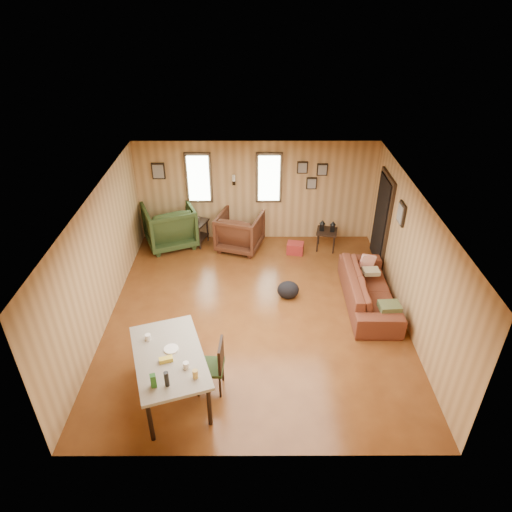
{
  "coord_description": "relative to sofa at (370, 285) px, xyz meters",
  "views": [
    {
      "loc": [
        -0.01,
        -6.79,
        5.5
      ],
      "look_at": [
        0.0,
        0.4,
        1.05
      ],
      "focal_mm": 32.0,
      "sensor_mm": 36.0,
      "label": 1
    }
  ],
  "objects": [
    {
      "name": "dining_table",
      "position": [
        -3.45,
        -2.3,
        0.32
      ],
      "size": [
        1.43,
        1.83,
        1.06
      ],
      "rotation": [
        0.0,
        0.0,
        0.32
      ],
      "color": "gray",
      "rests_on": "ground"
    },
    {
      "name": "dining_chair",
      "position": [
        -2.82,
        -2.15,
        0.09
      ],
      "size": [
        0.44,
        0.44,
        0.93
      ],
      "rotation": [
        0.0,
        0.0,
        -0.06
      ],
      "color": "#293C1B",
      "rests_on": "ground"
    },
    {
      "name": "sofa",
      "position": [
        0.0,
        0.0,
        0.0
      ],
      "size": [
        0.68,
        2.22,
        0.87
      ],
      "primitive_type": "imported",
      "rotation": [
        0.0,
        0.0,
        1.55
      ],
      "color": "#602C1B",
      "rests_on": "ground"
    },
    {
      "name": "backpack",
      "position": [
        -1.55,
        0.18,
        -0.25
      ],
      "size": [
        0.49,
        0.41,
        0.37
      ],
      "rotation": [
        0.0,
        0.0,
        -0.21
      ],
      "color": "black",
      "rests_on": "ground"
    },
    {
      "name": "cooler",
      "position": [
        -1.28,
        1.89,
        -0.3
      ],
      "size": [
        0.41,
        0.33,
        0.26
      ],
      "rotation": [
        0.0,
        0.0,
        -0.19
      ],
      "color": "maroon",
      "rests_on": "ground"
    },
    {
      "name": "room",
      "position": [
        -2.01,
        -0.06,
        0.77
      ],
      "size": [
        5.54,
        6.04,
        2.44
      ],
      "color": "brown",
      "rests_on": "ground"
    },
    {
      "name": "sofa_pillows",
      "position": [
        0.14,
        -0.1,
        0.06
      ],
      "size": [
        0.47,
        1.59,
        0.33
      ],
      "rotation": [
        0.0,
        0.0,
        0.07
      ],
      "color": "#49532E",
      "rests_on": "sofa"
    },
    {
      "name": "recliner_brown",
      "position": [
        -2.55,
        2.14,
        0.05
      ],
      "size": [
        1.17,
        1.13,
        0.97
      ],
      "primitive_type": "imported",
      "rotation": [
        0.0,
        0.0,
        2.84
      ],
      "color": "#452314",
      "rests_on": "ground"
    },
    {
      "name": "end_table",
      "position": [
        -3.64,
        2.36,
        -0.03
      ],
      "size": [
        0.72,
        0.69,
        0.73
      ],
      "rotation": [
        0.0,
        0.0,
        -0.36
      ],
      "color": "black",
      "rests_on": "ground"
    },
    {
      "name": "recliner_green",
      "position": [
        -4.2,
        2.31,
        0.13
      ],
      "size": [
        1.39,
        1.35,
        1.12
      ],
      "primitive_type": "imported",
      "rotation": [
        0.0,
        0.0,
        -2.75
      ],
      "color": "#293C1B",
      "rests_on": "ground"
    },
    {
      "name": "side_table",
      "position": [
        -0.54,
        2.09,
        0.07
      ],
      "size": [
        0.55,
        0.55,
        0.74
      ],
      "rotation": [
        0.0,
        0.0,
        -0.21
      ],
      "color": "black",
      "rests_on": "ground"
    }
  ]
}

